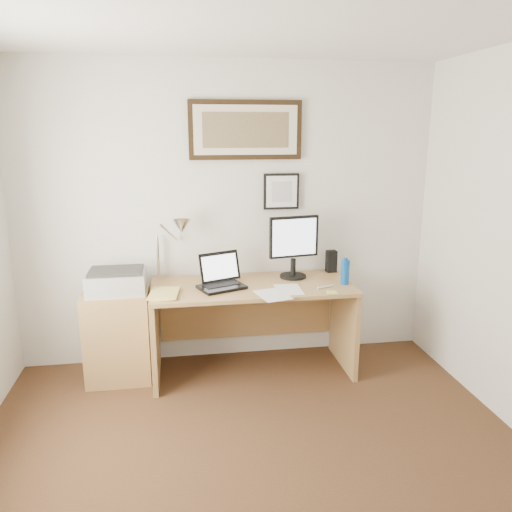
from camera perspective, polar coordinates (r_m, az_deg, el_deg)
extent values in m
cube|color=silver|center=(4.21, -3.23, 4.61)|extent=(3.50, 0.02, 2.50)
cube|color=#9B7241|center=(4.16, -15.45, -8.76)|extent=(0.50, 0.40, 0.73)
cylinder|color=#0B489B|center=(4.05, 10.14, -1.84)|extent=(0.07, 0.07, 0.19)
cylinder|color=#0B489B|center=(4.02, 10.21, -0.36)|extent=(0.04, 0.04, 0.02)
cube|color=black|center=(4.38, 8.59, -0.60)|extent=(0.09, 0.08, 0.19)
cube|color=white|center=(3.75, 1.92, -4.45)|extent=(0.27, 0.34, 0.00)
cube|color=white|center=(3.87, 3.74, -3.84)|extent=(0.20, 0.29, 0.00)
cube|color=#D6D866|center=(3.82, 8.67, -4.15)|extent=(0.08, 0.08, 0.01)
cylinder|color=white|center=(3.95, 7.89, -3.51)|extent=(0.14, 0.06, 0.02)
imported|color=#DCC567|center=(3.82, -12.03, -4.25)|extent=(0.25, 0.31, 0.02)
cube|color=#9B7241|center=(3.99, -0.43, -3.52)|extent=(1.60, 0.70, 0.03)
cube|color=#9B7241|center=(4.09, -11.44, -8.99)|extent=(0.04, 0.65, 0.72)
cube|color=#9B7241|center=(4.30, 10.01, -7.74)|extent=(0.04, 0.65, 0.72)
cube|color=#9B7241|center=(4.39, -1.07, -5.77)|extent=(1.50, 0.03, 0.55)
cube|color=black|center=(3.90, -3.95, -3.56)|extent=(0.40, 0.35, 0.02)
cube|color=black|center=(3.93, -3.99, -3.23)|extent=(0.31, 0.22, 0.00)
cube|color=black|center=(3.99, -4.16, -1.22)|extent=(0.34, 0.19, 0.23)
cube|color=white|center=(3.99, -4.15, -1.26)|extent=(0.30, 0.16, 0.18)
cylinder|color=black|center=(4.20, 4.24, -2.31)|extent=(0.22, 0.22, 0.02)
cylinder|color=black|center=(4.17, 4.26, -1.26)|extent=(0.04, 0.04, 0.14)
cube|color=black|center=(4.10, 4.36, 2.21)|extent=(0.42, 0.10, 0.34)
cube|color=silver|center=(4.08, 4.42, 2.15)|extent=(0.38, 0.07, 0.30)
cube|color=#A6A6A9|center=(4.00, -15.62, -2.89)|extent=(0.44, 0.34, 0.16)
cube|color=#2C2C2C|center=(3.98, -15.71, -1.65)|extent=(0.40, 0.30, 0.02)
cylinder|color=silver|center=(4.18, -11.12, -0.19)|extent=(0.02, 0.02, 0.36)
cylinder|color=silver|center=(4.07, -9.89, 2.65)|extent=(0.15, 0.23, 0.19)
cone|color=silver|center=(4.00, -8.50, 3.38)|extent=(0.16, 0.18, 0.15)
cube|color=black|center=(4.14, -1.20, 14.20)|extent=(0.92, 0.03, 0.47)
cube|color=beige|center=(4.13, -1.16, 14.20)|extent=(0.84, 0.01, 0.39)
cube|color=brown|center=(4.12, -1.15, 14.20)|extent=(0.70, 0.00, 0.28)
cube|color=black|center=(4.22, 2.91, 7.39)|extent=(0.30, 0.02, 0.30)
cube|color=white|center=(4.21, 2.95, 7.36)|extent=(0.26, 0.00, 0.26)
cube|color=#B2B7BC|center=(4.21, 2.96, 7.36)|extent=(0.17, 0.00, 0.17)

